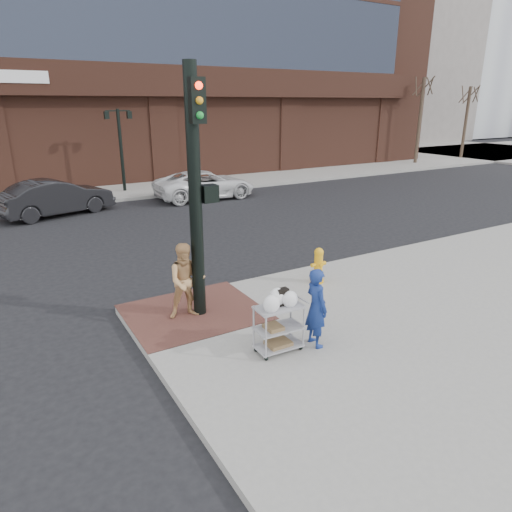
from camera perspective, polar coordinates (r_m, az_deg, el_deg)
ground at (r=9.50m, az=-2.19°, el=-9.08°), size 220.00×220.00×0.00m
sidewalk_far at (r=42.95m, az=-7.91°, el=12.63°), size 65.00×36.00×0.15m
brick_curb_ramp at (r=9.94m, az=-7.76°, el=-6.94°), size 2.80×2.40×0.01m
filler_block at (r=63.38m, az=14.73°, el=22.19°), size 14.00×20.00×18.00m
bare_tree_a at (r=36.84m, az=20.33°, el=20.41°), size 1.80×1.80×7.20m
bare_tree_b at (r=41.85m, az=25.28°, el=18.83°), size 1.80×1.80×6.70m
lamp_post at (r=24.24m, az=-16.59°, el=13.61°), size 1.32×0.22×4.00m
traffic_signal_pole at (r=9.05m, az=-7.45°, el=8.39°), size 0.61×0.51×5.00m
woman_blue at (r=8.37m, az=7.54°, el=-6.41°), size 0.39×0.57×1.49m
pedestrian_tan at (r=9.47m, az=-8.67°, el=-3.09°), size 0.88×0.74×1.59m
sedan_dark at (r=20.51m, az=-23.74°, el=6.72°), size 4.76×2.78×1.48m
minivan_white at (r=22.35m, az=-6.38°, el=8.86°), size 4.88×2.28×1.35m
utility_cart at (r=8.20m, az=2.86°, el=-8.47°), size 0.87×0.51×1.18m
fire_hydrant at (r=11.38m, az=7.80°, el=-1.10°), size 0.42×0.30×0.90m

